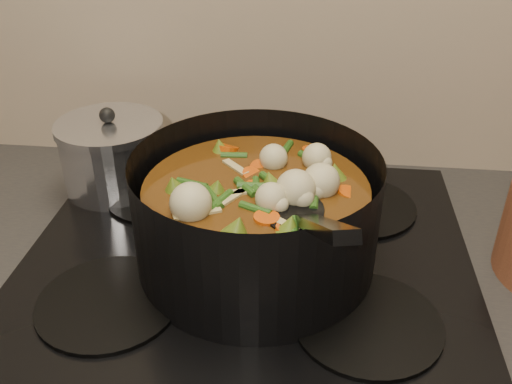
# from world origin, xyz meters

# --- Properties ---
(stovetop) EXTENTS (0.62, 0.54, 0.03)m
(stovetop) POSITION_xyz_m (0.00, 1.93, 0.92)
(stovetop) COLOR black
(stovetop) RESTS_ON counter
(stockpot) EXTENTS (0.32, 0.42, 0.24)m
(stockpot) POSITION_xyz_m (0.01, 1.91, 1.00)
(stockpot) COLOR black
(stockpot) RESTS_ON stovetop
(saucepan) EXTENTS (0.17, 0.17, 0.14)m
(saucepan) POSITION_xyz_m (-0.24, 2.08, 0.99)
(saucepan) COLOR silver
(saucepan) RESTS_ON stovetop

